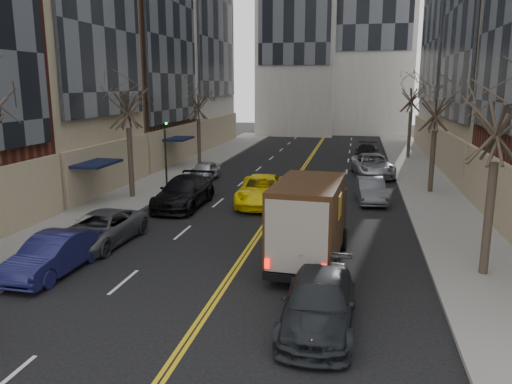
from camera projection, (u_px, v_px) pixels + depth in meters
The scene contains 19 objects.
sidewalk_left at pixel (172, 176), 36.50m from camera, with size 4.00×66.00×0.15m, color slate.
sidewalk_right at pixel (429, 186), 32.99m from camera, with size 4.00×66.00×0.15m, color slate.
tree_lf_mid at pixel (127, 86), 28.38m from camera, with size 3.20×3.20×8.91m.
tree_lf_far at pixel (198, 92), 40.95m from camera, with size 3.20×3.20×8.12m.
tree_rt_near at pixel (501, 92), 16.35m from camera, with size 3.20×3.20×8.71m.
tree_rt_mid at pixel (437, 93), 29.82m from camera, with size 3.20×3.20×8.32m.
tree_rt_far at pixel (413, 83), 44.06m from camera, with size 3.20×3.20×9.11m.
traffic_signal at pixel (165, 148), 30.82m from camera, with size 0.29×0.26×4.70m.
ups_truck at pixel (310, 222), 18.71m from camera, with size 2.75×6.12×3.28m.
observer_sedan at pixel (319, 303), 13.96m from camera, with size 2.04×4.94×1.43m.
taxi at pixel (262, 190), 28.27m from camera, with size 2.65×5.75×1.60m, color yellow.
pedestrian at pixel (310, 228), 20.36m from camera, with size 0.69×0.45×1.89m, color black.
parked_lf_b at pixel (53, 255), 17.87m from camera, with size 1.53×4.38×1.44m, color #13143E.
parked_lf_c at pixel (100, 229), 21.13m from camera, with size 2.31×5.00×1.39m, color #48494F.
parked_lf_d at pixel (184, 192), 27.68m from camera, with size 2.31×5.69×1.65m, color black.
parked_lf_e at pixel (204, 171), 35.23m from camera, with size 1.58×3.93×1.34m, color #AEB2B6.
parked_rt_a at pixel (371, 190), 28.82m from camera, with size 1.48×4.24×1.40m, color #4E5056.
parked_rt_b at pixel (373, 165), 36.91m from camera, with size 2.70×5.86×1.63m, color #A2A5AA.
parked_rt_c at pixel (367, 152), 44.86m from camera, with size 2.01×4.94×1.43m, color black.
Camera 1 is at (4.23, -6.95, 6.71)m, focal length 35.00 mm.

